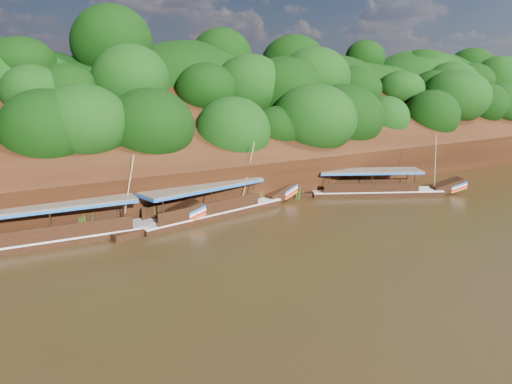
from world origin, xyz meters
The scene contains 6 objects.
ground centered at (0.00, 0.00, 0.00)m, with size 160.00×160.00×0.00m, color black.
riverbank centered at (-0.01, 22.73, 1.89)m, with size 120.00×30.06×19.40m.
boat_0 centered at (14.08, 6.60, 0.51)m, with size 13.27×8.16×5.95m.
boat_1 centered at (-1.72, 8.65, 0.59)m, with size 15.18×4.78×6.03m.
boat_2 centered at (-12.48, 8.28, 0.59)m, with size 16.79×3.41×5.86m.
reeds centered at (-2.62, 9.63, 0.88)m, with size 47.59×2.40×1.96m.
Camera 1 is at (-19.08, -24.71, 10.77)m, focal length 35.00 mm.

